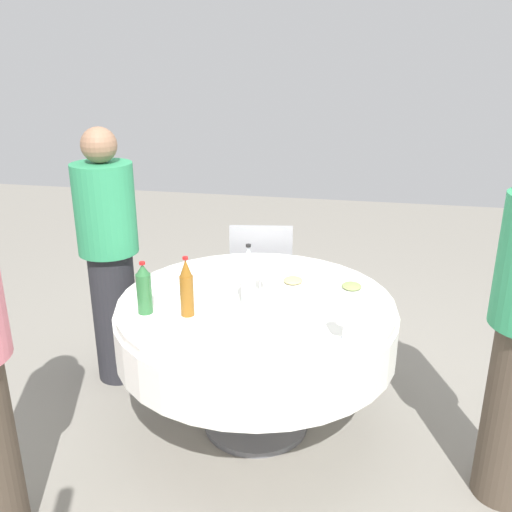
{
  "coord_description": "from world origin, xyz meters",
  "views": [
    {
      "loc": [
        2.48,
        0.49,
        1.9
      ],
      "look_at": [
        0.0,
        0.0,
        0.97
      ],
      "focal_mm": 39.01,
      "sensor_mm": 36.0,
      "label": 1
    }
  ],
  "objects_px": {
    "wine_glass_north": "(344,316)",
    "chair_rear": "(261,272)",
    "bottle_amber_near": "(187,288)",
    "bottle_green_mid": "(144,289)",
    "dining_table": "(256,326)",
    "person_near": "(110,255)",
    "plate_south": "(293,283)",
    "bottle_clear_inner": "(249,278)",
    "wine_glass_east": "(260,272)",
    "plate_far": "(352,289)",
    "plate_left": "(196,288)"
  },
  "relations": [
    {
      "from": "wine_glass_north",
      "to": "chair_rear",
      "type": "distance_m",
      "value": 1.42
    },
    {
      "from": "bottle_amber_near",
      "to": "bottle_green_mid",
      "type": "bearing_deg",
      "value": -86.19
    },
    {
      "from": "dining_table",
      "to": "bottle_green_mid",
      "type": "distance_m",
      "value": 0.6
    },
    {
      "from": "dining_table",
      "to": "person_near",
      "type": "distance_m",
      "value": 1.0
    },
    {
      "from": "plate_south",
      "to": "chair_rear",
      "type": "xyz_separation_m",
      "value": [
        -0.69,
        -0.3,
        -0.23
      ]
    },
    {
      "from": "bottle_clear_inner",
      "to": "wine_glass_east",
      "type": "height_order",
      "value": "bottle_clear_inner"
    },
    {
      "from": "wine_glass_east",
      "to": "plate_south",
      "type": "height_order",
      "value": "wine_glass_east"
    },
    {
      "from": "person_near",
      "to": "wine_glass_east",
      "type": "bearing_deg",
      "value": -84.15
    },
    {
      "from": "wine_glass_north",
      "to": "person_near",
      "type": "xyz_separation_m",
      "value": [
        -0.65,
        -1.37,
        -0.06
      ]
    },
    {
      "from": "person_near",
      "to": "chair_rear",
      "type": "xyz_separation_m",
      "value": [
        -0.59,
        0.78,
        -0.28
      ]
    },
    {
      "from": "bottle_green_mid",
      "to": "dining_table",
      "type": "bearing_deg",
      "value": 116.34
    },
    {
      "from": "bottle_amber_near",
      "to": "wine_glass_north",
      "type": "distance_m",
      "value": 0.74
    },
    {
      "from": "bottle_amber_near",
      "to": "chair_rear",
      "type": "bearing_deg",
      "value": 173.06
    },
    {
      "from": "bottle_green_mid",
      "to": "wine_glass_east",
      "type": "relative_size",
      "value": 1.75
    },
    {
      "from": "chair_rear",
      "to": "person_near",
      "type": "bearing_deg",
      "value": -151.75
    },
    {
      "from": "plate_far",
      "to": "wine_glass_east",
      "type": "bearing_deg",
      "value": -77.44
    },
    {
      "from": "plate_far",
      "to": "chair_rear",
      "type": "xyz_separation_m",
      "value": [
        -0.71,
        -0.61,
        -0.23
      ]
    },
    {
      "from": "bottle_green_mid",
      "to": "person_near",
      "type": "distance_m",
      "value": 0.72
    },
    {
      "from": "chair_rear",
      "to": "dining_table",
      "type": "bearing_deg",
      "value": -90.0
    },
    {
      "from": "plate_far",
      "to": "person_near",
      "type": "height_order",
      "value": "person_near"
    },
    {
      "from": "wine_glass_north",
      "to": "person_near",
      "type": "bearing_deg",
      "value": -115.46
    },
    {
      "from": "dining_table",
      "to": "bottle_green_mid",
      "type": "relative_size",
      "value": 5.49
    },
    {
      "from": "plate_south",
      "to": "bottle_amber_near",
      "type": "bearing_deg",
      "value": -44.12
    },
    {
      "from": "bottle_clear_inner",
      "to": "plate_far",
      "type": "distance_m",
      "value": 0.58
    },
    {
      "from": "plate_left",
      "to": "bottle_green_mid",
      "type": "bearing_deg",
      "value": -26.41
    },
    {
      "from": "plate_left",
      "to": "plate_far",
      "type": "bearing_deg",
      "value": 99.62
    },
    {
      "from": "bottle_clear_inner",
      "to": "plate_left",
      "type": "relative_size",
      "value": 1.39
    },
    {
      "from": "bottle_clear_inner",
      "to": "chair_rear",
      "type": "height_order",
      "value": "bottle_clear_inner"
    },
    {
      "from": "wine_glass_north",
      "to": "plate_far",
      "type": "xyz_separation_m",
      "value": [
        -0.54,
        0.02,
        -0.1
      ]
    },
    {
      "from": "dining_table",
      "to": "plate_south",
      "type": "xyz_separation_m",
      "value": [
        -0.22,
        0.16,
        0.16
      ]
    },
    {
      "from": "bottle_clear_inner",
      "to": "plate_south",
      "type": "bearing_deg",
      "value": 150.99
    },
    {
      "from": "dining_table",
      "to": "chair_rear",
      "type": "relative_size",
      "value": 1.62
    },
    {
      "from": "bottle_amber_near",
      "to": "plate_left",
      "type": "relative_size",
      "value": 1.26
    },
    {
      "from": "plate_left",
      "to": "plate_far",
      "type": "xyz_separation_m",
      "value": [
        -0.13,
        0.79,
        0.0
      ]
    },
    {
      "from": "bottle_clear_inner",
      "to": "bottle_green_mid",
      "type": "xyz_separation_m",
      "value": [
        0.15,
        -0.47,
        -0.03
      ]
    },
    {
      "from": "bottle_clear_inner",
      "to": "bottle_amber_near",
      "type": "distance_m",
      "value": 0.3
    },
    {
      "from": "bottle_amber_near",
      "to": "chair_rear",
      "type": "height_order",
      "value": "bottle_amber_near"
    },
    {
      "from": "bottle_clear_inner",
      "to": "person_near",
      "type": "xyz_separation_m",
      "value": [
        -0.41,
        -0.91,
        -0.09
      ]
    },
    {
      "from": "plate_south",
      "to": "plate_far",
      "type": "distance_m",
      "value": 0.31
    },
    {
      "from": "bottle_green_mid",
      "to": "person_near",
      "type": "height_order",
      "value": "person_near"
    },
    {
      "from": "bottle_green_mid",
      "to": "wine_glass_east",
      "type": "xyz_separation_m",
      "value": [
        -0.34,
        0.48,
        -0.01
      ]
    },
    {
      "from": "bottle_amber_near",
      "to": "plate_left",
      "type": "bearing_deg",
      "value": -170.7
    },
    {
      "from": "bottle_clear_inner",
      "to": "bottle_green_mid",
      "type": "height_order",
      "value": "bottle_clear_inner"
    },
    {
      "from": "plate_far",
      "to": "plate_south",
      "type": "bearing_deg",
      "value": -93.24
    },
    {
      "from": "plate_left",
      "to": "bottle_amber_near",
      "type": "bearing_deg",
      "value": 9.3
    },
    {
      "from": "bottle_clear_inner",
      "to": "bottle_green_mid",
      "type": "bearing_deg",
      "value": -72.11
    },
    {
      "from": "plate_south",
      "to": "chair_rear",
      "type": "bearing_deg",
      "value": -156.58
    },
    {
      "from": "person_near",
      "to": "bottle_amber_near",
      "type": "bearing_deg",
      "value": -111.26
    },
    {
      "from": "bottle_amber_near",
      "to": "plate_south",
      "type": "bearing_deg",
      "value": 135.88
    },
    {
      "from": "bottle_amber_near",
      "to": "wine_glass_north",
      "type": "bearing_deg",
      "value": 81.57
    }
  ]
}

